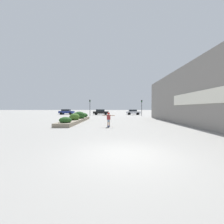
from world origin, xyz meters
name	(u,v)px	position (x,y,z in m)	size (l,w,h in m)	color
ground_plane	(126,155)	(0.00, 0.00, 0.00)	(300.00, 300.00, 0.00)	gray
building_wall_right	(200,93)	(7.34, 7.69, 3.18)	(0.67, 31.36, 6.37)	gray
planter_box	(77,118)	(-5.28, 14.28, 0.46)	(1.77, 11.79, 1.33)	gray
skateboard	(109,126)	(-0.91, 8.78, 0.07)	(0.28, 0.79, 0.09)	navy
skateboarder	(109,118)	(-0.91, 8.78, 0.89)	(1.23, 0.22, 1.31)	tan
car_leftmost	(133,112)	(5.13, 35.70, 0.77)	(3.86, 1.99, 1.44)	silver
car_center_left	(66,112)	(-13.81, 37.02, 0.81)	(4.12, 2.02, 1.52)	navy
car_center_right	(101,112)	(-3.83, 35.74, 0.78)	(4.26, 2.06, 1.48)	black
car_rightmost	(176,112)	(15.96, 33.04, 0.73)	(4.21, 1.93, 1.38)	navy
traffic_light_left	(90,105)	(-5.97, 29.85, 2.57)	(0.28, 0.30, 3.82)	black
traffic_light_right	(142,105)	(6.44, 30.21, 2.55)	(0.28, 0.30, 3.78)	black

